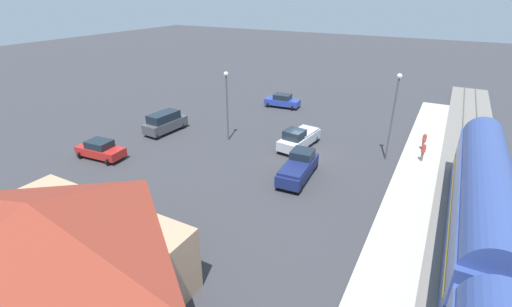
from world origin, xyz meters
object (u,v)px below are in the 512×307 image
Objects in this scene: sedan_red at (100,149)px; suv_charcoal at (165,122)px; pedestrian_on_platform at (424,140)px; pickup_navy at (298,167)px; pickup_silver at (299,138)px; light_pole_lot_center at (227,98)px; light_pole_near_platform at (394,108)px; station_building at (42,254)px; pedestrian_waiting_far at (423,151)px; sedan_blue at (282,101)px.

suv_charcoal is at bearing -94.78° from sedan_red.
pedestrian_on_platform reaches higher than sedan_red.
pickup_navy is 6.18m from pickup_silver.
light_pole_lot_center is (17.88, 6.25, 3.21)m from pedestrian_on_platform.
light_pole_near_platform is 15.44m from light_pole_lot_center.
station_building reaches higher than suv_charcoal.
pickup_navy reaches higher than pedestrian_on_platform.
station_building is 27.23m from light_pole_near_platform.
pedestrian_on_platform is 13.34m from pickup_navy.
station_building is at bearing 60.85° from pedestrian_waiting_far.
suv_charcoal reaches higher than pedestrian_on_platform.
pedestrian_on_platform is 18.96m from sedan_blue.
sedan_blue is 0.93× the size of suv_charcoal.
sedan_blue is 13.41m from light_pole_lot_center.
sedan_blue is at bearing -109.75° from sedan_red.
light_pole_lot_center is at bearing 12.75° from pickup_silver.
pickup_silver is at bearing -167.25° from light_pole_lot_center.
pedestrian_on_platform is at bearing -130.94° from light_pole_near_platform.
light_pole_lot_center reaches higher than sedan_blue.
pickup_silver is (10.92, 2.04, -0.25)m from pedestrian_waiting_far.
light_pole_lot_center is at bearing 11.43° from pedestrian_waiting_far.
pickup_silver is 8.09m from light_pole_lot_center.
sedan_red is 18.52m from pickup_silver.
sedan_blue is at bearing -33.27° from light_pole_near_platform.
station_building is 23.18m from suv_charcoal.
pickup_navy is at bearing -107.54° from station_building.
light_pole_near_platform reaches higher than pickup_silver.
station_building is 1.74× the size of light_pole_lot_center.
station_building is 7.16× the size of pedestrian_waiting_far.
light_pole_near_platform is at bearing -151.69° from sedan_red.
light_pole_lot_center is at bearing 19.27° from pedestrian_on_platform.
suv_charcoal is (11.10, -20.26, -1.87)m from station_building.
suv_charcoal is at bearing 11.12° from light_pole_lot_center.
sedan_blue is at bearing -20.57° from pedestrian_on_platform.
light_pole_near_platform is (-5.65, -7.18, 3.91)m from pickup_navy.
station_building reaches higher than pedestrian_on_platform.
sedan_blue is at bearing -83.74° from station_building.
pedestrian_on_platform is at bearing -86.26° from pedestrian_waiting_far.
pedestrian_waiting_far is at bearing -169.43° from pickup_silver.
pickup_silver is (10.75, 4.64, -0.25)m from pedestrian_on_platform.
pedestrian_waiting_far is 4.71m from light_pole_near_platform.
pickup_navy is 16.87m from suv_charcoal.
pickup_silver is 0.79× the size of light_pole_lot_center.
pedestrian_on_platform is 0.22× the size of light_pole_near_platform.
station_building is at bearing 133.54° from sedan_red.
pedestrian_waiting_far is 0.31× the size of pickup_navy.
pickup_navy is 10.89m from light_pole_lot_center.
suv_charcoal is at bearing 11.38° from light_pole_near_platform.
pedestrian_waiting_far is 25.73m from suv_charcoal.
pickup_silver reaches higher than sedan_blue.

